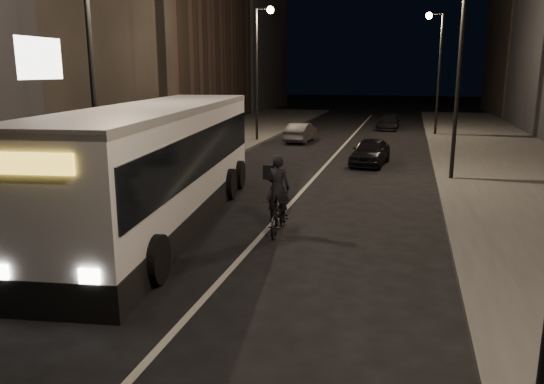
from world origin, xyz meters
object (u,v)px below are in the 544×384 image
Objects in this scene: streetlight_right_far at (436,57)px; city_bus at (160,160)px; car_near at (370,152)px; streetlight_left_near at (97,40)px; cyclist_on_bicycle at (279,207)px; streetlight_left_far at (261,56)px; car_far at (388,122)px; car_mid at (301,132)px; streetlight_right_mid at (454,47)px.

city_bus is (-8.56, -24.49, -3.45)m from streetlight_right_far.
streetlight_right_far is 13.97m from car_near.
streetlight_left_near is (-10.66, -24.00, 0.00)m from streetlight_right_far.
streetlight_left_near is 7.38m from cyclist_on_bicycle.
cyclist_on_bicycle is (3.63, -0.17, -1.15)m from city_bus.
streetlight_left_far is (0.00, 18.00, 0.00)m from streetlight_left_near.
streetlight_right_far reaches higher than car_far.
streetlight_left_far reaches higher than car_near.
city_bus is (2.10, -18.49, -3.45)m from streetlight_left_far.
streetlight_right_far is 2.14× the size of car_near.
streetlight_right_far is 2.08× the size of car_far.
streetlight_left_near is at bearing 86.25° from car_mid.
cyclist_on_bicycle is 0.58× the size of car_far.
car_near is (-3.27, -12.74, -4.71)m from streetlight_right_far.
car_mid is at bearing -147.29° from streetlight_right_far.
streetlight_left_far is (-10.66, -6.00, 0.00)m from streetlight_right_far.
car_near is at bearing 58.48° from city_bus.
streetlight_left_far is 2.18× the size of car_mid.
streetlight_right_far and streetlight_left_far have the same top height.
streetlight_left_far is 3.57× the size of cyclist_on_bicycle.
cyclist_on_bicycle is 0.60× the size of car_near.
car_near is (7.40, -6.74, -4.71)m from streetlight_left_far.
car_mid is (-8.21, 10.73, -4.75)m from streetlight_right_mid.
cyclist_on_bicycle is 12.03m from car_near.
streetlight_left_far is 2.08× the size of car_far.
cyclist_on_bicycle is at bearing -90.94° from car_far.
city_bus is at bearing 92.68° from car_mid.
streetlight_left_far is 13.20m from car_far.
streetlight_left_far is at bearing 20.26° from car_mid.
car_far is at bearing 52.05° from streetlight_left_far.
car_mid is (-8.21, -5.27, -4.75)m from streetlight_right_far.
city_bus is at bearing -98.20° from car_far.
streetlight_left_far is at bearing 136.84° from streetlight_right_mid.
streetlight_left_near is 18.00m from streetlight_left_far.
city_bus is at bearing -109.27° from streetlight_right_far.
streetlight_right_mid reaches higher than cyclist_on_bicycle.
car_near is (1.67, 11.92, -0.11)m from cyclist_on_bicycle.
streetlight_left_far is at bearing 144.45° from car_near.
streetlight_left_near is 19.48m from car_mid.
streetlight_right_mid and streetlight_right_far have the same top height.
cyclist_on_bicycle is at bearing -101.31° from streetlight_right_far.
car_near is (5.29, 11.74, -1.27)m from city_bus.
cyclist_on_bicycle is at bearing -6.55° from streetlight_left_near.
streetlight_right_mid is at bearing 36.88° from streetlight_left_near.
cyclist_on_bicycle is 28.42m from car_far.
cyclist_on_bicycle is (-4.93, -8.66, -4.60)m from streetlight_right_mid.
car_near is at bearing 78.88° from cyclist_on_bicycle.
streetlight_left_near is at bearing 170.28° from cyclist_on_bicycle.
car_mid is (0.35, 19.21, -1.30)m from city_bus.
streetlight_right_mid is 16.00m from streetlight_right_far.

